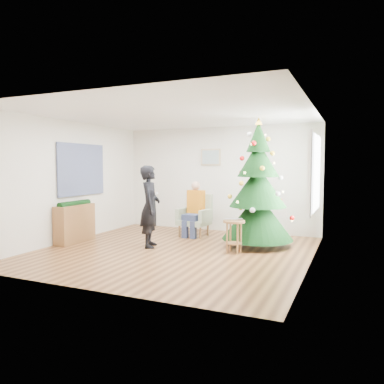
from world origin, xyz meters
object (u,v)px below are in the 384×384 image
at_px(armchair, 195,221).
at_px(standing_man, 150,206).
at_px(console, 75,224).
at_px(christmas_tree, 258,189).
at_px(stool, 234,236).

xyz_separation_m(armchair, standing_man, (-0.37, -1.45, 0.47)).
distance_m(standing_man, console, 1.79).
bearing_deg(christmas_tree, armchair, 163.18).
relative_size(christmas_tree, console, 2.61).
distance_m(stool, armchair, 1.85).
distance_m(armchair, standing_man, 1.56).
height_order(stool, armchair, armchair).
bearing_deg(console, christmas_tree, 17.27).
distance_m(christmas_tree, standing_man, 2.21).
height_order(christmas_tree, console, christmas_tree).
bearing_deg(console, standing_man, 6.91).
height_order(christmas_tree, standing_man, christmas_tree).
xyz_separation_m(stool, console, (-3.42, -0.40, 0.09)).
bearing_deg(armchair, console, -134.72).
bearing_deg(stool, console, -173.29).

